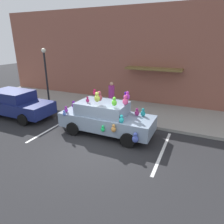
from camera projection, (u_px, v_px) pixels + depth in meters
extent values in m
plane|color=#262628|center=(97.00, 150.00, 8.32)|extent=(60.00, 60.00, 0.00)
cube|color=gray|center=(135.00, 111.00, 12.57)|extent=(24.00, 4.00, 0.15)
cube|color=brown|center=(147.00, 57.00, 13.35)|extent=(24.00, 0.30, 6.40)
cube|color=brown|center=(154.00, 69.00, 12.86)|extent=(3.60, 1.10, 0.12)
cube|color=silver|center=(162.00, 151.00, 8.20)|extent=(0.12, 3.60, 0.01)
cube|color=silver|center=(53.00, 128.00, 10.40)|extent=(0.12, 3.60, 0.01)
cube|color=#8498B0|center=(107.00, 121.00, 9.58)|extent=(4.46, 1.67, 0.68)
cube|color=#8498B0|center=(102.00, 108.00, 9.46)|extent=(2.32, 1.47, 0.56)
cylinder|color=black|center=(139.00, 126.00, 9.87)|extent=(0.64, 0.22, 0.64)
cylinder|color=black|center=(128.00, 140.00, 8.44)|extent=(0.64, 0.22, 0.64)
cylinder|color=black|center=(91.00, 117.00, 10.94)|extent=(0.64, 0.22, 0.64)
cylinder|color=black|center=(73.00, 129.00, 9.51)|extent=(0.64, 0.22, 0.64)
ellipsoid|color=#6B1B93|center=(74.00, 105.00, 10.32)|extent=(0.22, 0.18, 0.26)
sphere|color=#6B1B93|center=(73.00, 102.00, 10.26)|extent=(0.14, 0.14, 0.14)
ellipsoid|color=#CD174C|center=(95.00, 93.00, 10.07)|extent=(0.17, 0.14, 0.20)
sphere|color=#CD174C|center=(94.00, 90.00, 10.03)|extent=(0.11, 0.11, 0.11)
ellipsoid|color=#D69448|center=(114.00, 129.00, 8.46)|extent=(0.21, 0.17, 0.25)
sphere|color=#D69448|center=(114.00, 126.00, 8.40)|extent=(0.14, 0.14, 0.14)
ellipsoid|color=#6023CA|center=(84.00, 109.00, 9.79)|extent=(0.24, 0.20, 0.29)
sphere|color=#6023CA|center=(84.00, 105.00, 9.73)|extent=(0.15, 0.15, 0.15)
ellipsoid|color=#2CCACD|center=(121.00, 120.00, 8.46)|extent=(0.21, 0.17, 0.25)
sphere|color=#2CCACD|center=(122.00, 116.00, 8.40)|extent=(0.14, 0.14, 0.14)
ellipsoid|color=#59CF30|center=(114.00, 103.00, 8.60)|extent=(0.23, 0.19, 0.27)
sphere|color=#59CF30|center=(114.00, 99.00, 8.54)|extent=(0.15, 0.15, 0.15)
ellipsoid|color=#44149A|center=(126.00, 97.00, 9.34)|extent=(0.22, 0.18, 0.26)
sphere|color=#44149A|center=(126.00, 93.00, 9.28)|extent=(0.14, 0.14, 0.14)
ellipsoid|color=maroon|center=(87.00, 112.00, 9.34)|extent=(0.28, 0.23, 0.33)
sphere|color=maroon|center=(87.00, 107.00, 9.26)|extent=(0.18, 0.18, 0.18)
ellipsoid|color=#902361|center=(137.00, 113.00, 9.24)|extent=(0.21, 0.18, 0.25)
sphere|color=#902361|center=(137.00, 110.00, 9.19)|extent=(0.14, 0.14, 0.14)
ellipsoid|color=#496DD4|center=(64.00, 114.00, 9.37)|extent=(0.16, 0.13, 0.19)
sphere|color=#496DD4|center=(64.00, 111.00, 9.32)|extent=(0.10, 0.10, 0.10)
ellipsoid|color=#1BE165|center=(103.00, 130.00, 8.72)|extent=(0.17, 0.14, 0.20)
sphere|color=#1BE165|center=(103.00, 127.00, 8.67)|extent=(0.11, 0.11, 0.11)
ellipsoid|color=#A7BB42|center=(97.00, 99.00, 8.87)|extent=(0.26, 0.21, 0.31)
sphere|color=#A7BB42|center=(97.00, 94.00, 8.80)|extent=(0.17, 0.17, 0.17)
ellipsoid|color=#495DC0|center=(135.00, 139.00, 8.15)|extent=(0.26, 0.21, 0.31)
sphere|color=#495DC0|center=(135.00, 134.00, 8.08)|extent=(0.16, 0.16, 0.16)
ellipsoid|color=#903C46|center=(99.00, 98.00, 8.98)|extent=(0.27, 0.22, 0.32)
sphere|color=#903C46|center=(99.00, 93.00, 8.90)|extent=(0.17, 0.17, 0.17)
ellipsoid|color=yellow|center=(122.00, 113.00, 9.26)|extent=(0.21, 0.17, 0.25)
sphere|color=yellow|center=(122.00, 110.00, 9.20)|extent=(0.13, 0.13, 0.13)
ellipsoid|color=#BD34B7|center=(128.00, 97.00, 8.98)|extent=(0.22, 0.18, 0.26)
sphere|color=#BD34B7|center=(128.00, 93.00, 8.92)|extent=(0.14, 0.14, 0.14)
ellipsoid|color=teal|center=(143.00, 113.00, 9.18)|extent=(0.23, 0.18, 0.27)
sphere|color=teal|center=(143.00, 110.00, 9.11)|extent=(0.14, 0.14, 0.14)
ellipsoid|color=#941C4E|center=(88.00, 100.00, 9.28)|extent=(0.16, 0.13, 0.19)
sphere|color=#941C4E|center=(87.00, 98.00, 9.23)|extent=(0.10, 0.10, 0.10)
ellipsoid|color=#872B8C|center=(66.00, 110.00, 9.68)|extent=(0.19, 0.15, 0.22)
sphere|color=#872B8C|center=(66.00, 107.00, 9.63)|extent=(0.12, 0.12, 0.12)
ellipsoid|color=#DF4580|center=(125.00, 102.00, 8.93)|extent=(0.26, 0.22, 0.31)
sphere|color=#DF4580|center=(125.00, 97.00, 8.86)|extent=(0.17, 0.17, 0.17)
cube|color=navy|center=(17.00, 106.00, 11.74)|extent=(4.46, 1.74, 0.68)
cube|color=navy|center=(12.00, 95.00, 11.62)|extent=(2.32, 1.53, 0.56)
cylinder|color=black|center=(46.00, 110.00, 12.06)|extent=(0.64, 0.22, 0.64)
cylinder|color=black|center=(23.00, 120.00, 10.57)|extent=(0.64, 0.22, 0.64)
cylinder|color=black|center=(13.00, 104.00, 13.14)|extent=(0.64, 0.22, 0.64)
ellipsoid|color=#9E723D|center=(109.00, 110.00, 12.06)|extent=(0.29, 0.24, 0.36)
sphere|color=#9E723D|center=(109.00, 106.00, 11.97)|extent=(0.20, 0.20, 0.20)
sphere|color=#9E723D|center=(108.00, 104.00, 11.98)|extent=(0.08, 0.08, 0.08)
sphere|color=#9E723D|center=(110.00, 105.00, 11.92)|extent=(0.08, 0.08, 0.08)
cylinder|color=black|center=(47.00, 80.00, 12.83)|extent=(0.12, 0.12, 3.39)
sphere|color=#EAEACC|center=(44.00, 51.00, 12.20)|extent=(0.28, 0.28, 0.28)
cylinder|color=#A63187|center=(111.00, 97.00, 12.77)|extent=(0.38, 0.38, 1.45)
sphere|color=tan|center=(111.00, 84.00, 12.49)|extent=(0.23, 0.23, 0.23)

